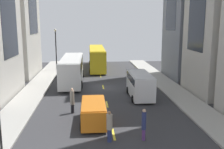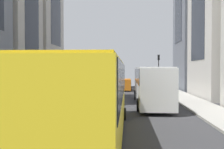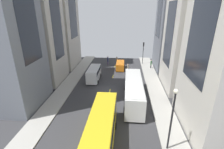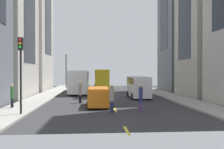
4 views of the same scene
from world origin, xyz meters
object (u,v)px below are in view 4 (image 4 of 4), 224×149
object	(u,v)px
city_bus_white	(80,80)
pedestrian_crossing_near	(12,95)
streetcar_yellow	(101,77)
delivery_van_white	(138,85)
traffic_light_near_corner	(21,60)
pedestrian_waiting_curb	(112,98)
pedestrian_crossing_mid	(141,97)
car_orange_0	(98,95)
pedestrian_walking_far	(80,91)

from	to	relation	value
city_bus_white	pedestrian_crossing_near	xyz separation A→B (m)	(-4.73, -15.64, -0.78)
streetcar_yellow	delivery_van_white	distance (m)	18.89
streetcar_yellow	traffic_light_near_corner	size ratio (longest dim) A/B	2.44
city_bus_white	delivery_van_white	size ratio (longest dim) A/B	2.01
delivery_van_white	city_bus_white	bearing A→B (deg)	134.53
city_bus_white	traffic_light_near_corner	size ratio (longest dim) A/B	2.09
city_bus_white	pedestrian_waiting_curb	bearing A→B (deg)	-78.85
delivery_van_white	pedestrian_crossing_mid	bearing A→B (deg)	-99.42
car_orange_0	pedestrian_crossing_near	xyz separation A→B (m)	(-7.26, -1.07, 0.22)
pedestrian_waiting_curb	traffic_light_near_corner	size ratio (longest dim) A/B	0.39
delivery_van_white	pedestrian_waiting_curb	size ratio (longest dim) A/B	2.68
streetcar_yellow	traffic_light_near_corner	bearing A→B (deg)	-102.45
pedestrian_crossing_near	car_orange_0	bearing A→B (deg)	118.04
city_bus_white	pedestrian_waiting_curb	size ratio (longest dim) A/B	5.38
pedestrian_waiting_curb	pedestrian_walking_far	xyz separation A→B (m)	(-2.77, 5.88, 0.06)
city_bus_white	pedestrian_waiting_curb	world-z (taller)	city_bus_white
streetcar_yellow	pedestrian_crossing_near	bearing A→B (deg)	-107.34
city_bus_white	traffic_light_near_corner	distance (m)	19.29
pedestrian_crossing_mid	traffic_light_near_corner	distance (m)	9.34
streetcar_yellow	traffic_light_near_corner	distance (m)	30.56
pedestrian_crossing_mid	city_bus_white	bearing A→B (deg)	151.37
city_bus_white	pedestrian_walking_far	distance (m)	12.03
city_bus_white	pedestrian_crossing_mid	world-z (taller)	city_bus_white
city_bus_white	traffic_light_near_corner	bearing A→B (deg)	-99.09
car_orange_0	pedestrian_walking_far	size ratio (longest dim) A/B	1.98
pedestrian_walking_far	traffic_light_near_corner	world-z (taller)	traffic_light_near_corner
city_bus_white	car_orange_0	bearing A→B (deg)	-80.14
car_orange_0	pedestrian_walking_far	world-z (taller)	pedestrian_walking_far
pedestrian_waiting_curb	pedestrian_crossing_near	bearing A→B (deg)	-46.90
streetcar_yellow	pedestrian_waiting_curb	size ratio (longest dim) A/B	6.30
streetcar_yellow	pedestrian_crossing_near	distance (m)	27.75
pedestrian_crossing_near	pedestrian_crossing_mid	world-z (taller)	pedestrian_crossing_mid
pedestrian_waiting_curb	traffic_light_near_corner	bearing A→B (deg)	-22.43
pedestrian_walking_far	pedestrian_waiting_curb	bearing A→B (deg)	98.72
car_orange_0	pedestrian_crossing_mid	bearing A→B (deg)	-44.81
pedestrian_crossing_near	pedestrian_walking_far	bearing A→B (deg)	143.38
city_bus_white	pedestrian_waiting_curb	xyz separation A→B (m)	(3.52, -17.87, -0.90)
pedestrian_walking_far	traffic_light_near_corner	size ratio (longest dim) A/B	0.41
pedestrian_crossing_near	pedestrian_crossing_mid	xyz separation A→B (m)	(10.53, -2.18, -0.06)
city_bus_white	pedestrian_crossing_near	size ratio (longest dim) A/B	5.73
pedestrian_crossing_mid	pedestrian_waiting_curb	bearing A→B (deg)	-135.52
traffic_light_near_corner	car_orange_0	bearing A→B (deg)	38.20
pedestrian_crossing_near	traffic_light_near_corner	bearing A→B (deg)	46.78
city_bus_white	streetcar_yellow	xyz separation A→B (m)	(3.54, 10.84, 0.12)
pedestrian_walking_far	traffic_light_near_corner	bearing A→B (deg)	45.00
city_bus_white	pedestrian_walking_far	size ratio (longest dim) A/B	5.08
car_orange_0	pedestrian_crossing_mid	world-z (taller)	pedestrian_crossing_mid
delivery_van_white	pedestrian_waiting_curb	world-z (taller)	delivery_van_white
pedestrian_waiting_curb	traffic_light_near_corner	world-z (taller)	traffic_light_near_corner
city_bus_white	pedestrian_crossing_near	distance (m)	16.36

